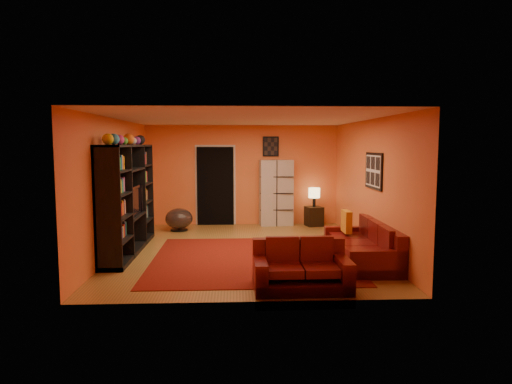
{
  "coord_description": "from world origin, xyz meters",
  "views": [
    {
      "loc": [
        -0.19,
        -8.94,
        2.11
      ],
      "look_at": [
        0.23,
        0.1,
        1.16
      ],
      "focal_mm": 32.0,
      "sensor_mm": 36.0,
      "label": 1
    }
  ],
  "objects_px": {
    "coffee_table": "(288,248)",
    "tv": "(131,201)",
    "storage_cabinet": "(276,193)",
    "loveseat": "(301,269)",
    "entertainment_unit": "(128,199)",
    "sofa": "(365,247)",
    "side_table": "(314,216)",
    "table_lamp": "(314,193)",
    "bowl_chair": "(179,219)"
  },
  "relations": [
    {
      "from": "side_table",
      "to": "tv",
      "type": "bearing_deg",
      "value": -146.96
    },
    {
      "from": "loveseat",
      "to": "coffee_table",
      "type": "distance_m",
      "value": 0.95
    },
    {
      "from": "storage_cabinet",
      "to": "side_table",
      "type": "xyz_separation_m",
      "value": [
        0.97,
        -0.15,
        -0.6
      ]
    },
    {
      "from": "tv",
      "to": "table_lamp",
      "type": "height_order",
      "value": "tv"
    },
    {
      "from": "entertainment_unit",
      "to": "sofa",
      "type": "distance_m",
      "value": 4.59
    },
    {
      "from": "table_lamp",
      "to": "sofa",
      "type": "bearing_deg",
      "value": -85.55
    },
    {
      "from": "sofa",
      "to": "bowl_chair",
      "type": "xyz_separation_m",
      "value": [
        -3.7,
        3.17,
        0.01
      ]
    },
    {
      "from": "coffee_table",
      "to": "table_lamp",
      "type": "xyz_separation_m",
      "value": [
        1.17,
        4.13,
        0.47
      ]
    },
    {
      "from": "tv",
      "to": "storage_cabinet",
      "type": "distance_m",
      "value": 4.18
    },
    {
      "from": "entertainment_unit",
      "to": "table_lamp",
      "type": "xyz_separation_m",
      "value": [
        4.13,
        2.65,
        -0.2
      ]
    },
    {
      "from": "sofa",
      "to": "table_lamp",
      "type": "relative_size",
      "value": 4.61
    },
    {
      "from": "tv",
      "to": "sofa",
      "type": "bearing_deg",
      "value": -103.2
    },
    {
      "from": "entertainment_unit",
      "to": "coffee_table",
      "type": "bearing_deg",
      "value": -26.54
    },
    {
      "from": "storage_cabinet",
      "to": "table_lamp",
      "type": "xyz_separation_m",
      "value": [
        0.97,
        -0.15,
        -0.01
      ]
    },
    {
      "from": "bowl_chair",
      "to": "table_lamp",
      "type": "distance_m",
      "value": 3.5
    },
    {
      "from": "sofa",
      "to": "loveseat",
      "type": "bearing_deg",
      "value": -133.47
    },
    {
      "from": "loveseat",
      "to": "side_table",
      "type": "relative_size",
      "value": 2.79
    },
    {
      "from": "tv",
      "to": "loveseat",
      "type": "height_order",
      "value": "tv"
    },
    {
      "from": "sofa",
      "to": "table_lamp",
      "type": "xyz_separation_m",
      "value": [
        -0.29,
        3.68,
        0.56
      ]
    },
    {
      "from": "coffee_table",
      "to": "storage_cabinet",
      "type": "height_order",
      "value": "storage_cabinet"
    },
    {
      "from": "tv",
      "to": "sofa",
      "type": "distance_m",
      "value": 4.54
    },
    {
      "from": "loveseat",
      "to": "sofa",
      "type": "bearing_deg",
      "value": -44.93
    },
    {
      "from": "entertainment_unit",
      "to": "loveseat",
      "type": "xyz_separation_m",
      "value": [
        3.04,
        -2.42,
        -0.76
      ]
    },
    {
      "from": "tv",
      "to": "side_table",
      "type": "relative_size",
      "value": 2.01
    },
    {
      "from": "coffee_table",
      "to": "table_lamp",
      "type": "height_order",
      "value": "table_lamp"
    },
    {
      "from": "storage_cabinet",
      "to": "table_lamp",
      "type": "height_order",
      "value": "storage_cabinet"
    },
    {
      "from": "bowl_chair",
      "to": "side_table",
      "type": "distance_m",
      "value": 3.45
    },
    {
      "from": "coffee_table",
      "to": "storage_cabinet",
      "type": "xyz_separation_m",
      "value": [
        0.19,
        4.28,
        0.48
      ]
    },
    {
      "from": "tv",
      "to": "bowl_chair",
      "type": "height_order",
      "value": "tv"
    },
    {
      "from": "entertainment_unit",
      "to": "storage_cabinet",
      "type": "distance_m",
      "value": 4.22
    },
    {
      "from": "tv",
      "to": "side_table",
      "type": "bearing_deg",
      "value": -56.96
    },
    {
      "from": "tv",
      "to": "sofa",
      "type": "relative_size",
      "value": 0.44
    },
    {
      "from": "entertainment_unit",
      "to": "loveseat",
      "type": "relative_size",
      "value": 2.15
    },
    {
      "from": "entertainment_unit",
      "to": "coffee_table",
      "type": "height_order",
      "value": "entertainment_unit"
    },
    {
      "from": "coffee_table",
      "to": "storage_cabinet",
      "type": "relative_size",
      "value": 0.49
    },
    {
      "from": "tv",
      "to": "bowl_chair",
      "type": "relative_size",
      "value": 1.5
    },
    {
      "from": "table_lamp",
      "to": "tv",
      "type": "bearing_deg",
      "value": -146.96
    },
    {
      "from": "tv",
      "to": "storage_cabinet",
      "type": "xyz_separation_m",
      "value": [
        3.11,
        2.8,
        -0.16
      ]
    },
    {
      "from": "coffee_table",
      "to": "tv",
      "type": "bearing_deg",
      "value": 153.06
    },
    {
      "from": "loveseat",
      "to": "side_table",
      "type": "bearing_deg",
      "value": -12.59
    },
    {
      "from": "storage_cabinet",
      "to": "loveseat",
      "type": "bearing_deg",
      "value": -96.9
    },
    {
      "from": "entertainment_unit",
      "to": "sofa",
      "type": "relative_size",
      "value": 1.33
    },
    {
      "from": "loveseat",
      "to": "table_lamp",
      "type": "relative_size",
      "value": 2.86
    },
    {
      "from": "table_lamp",
      "to": "storage_cabinet",
      "type": "bearing_deg",
      "value": 171.37
    },
    {
      "from": "table_lamp",
      "to": "loveseat",
      "type": "bearing_deg",
      "value": -102.05
    },
    {
      "from": "table_lamp",
      "to": "coffee_table",
      "type": "bearing_deg",
      "value": -105.76
    },
    {
      "from": "coffee_table",
      "to": "entertainment_unit",
      "type": "bearing_deg",
      "value": 153.46
    },
    {
      "from": "bowl_chair",
      "to": "side_table",
      "type": "relative_size",
      "value": 1.33
    },
    {
      "from": "storage_cabinet",
      "to": "table_lamp",
      "type": "relative_size",
      "value": 3.49
    },
    {
      "from": "entertainment_unit",
      "to": "bowl_chair",
      "type": "xyz_separation_m",
      "value": [
        0.71,
        2.15,
        -0.76
      ]
    }
  ]
}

